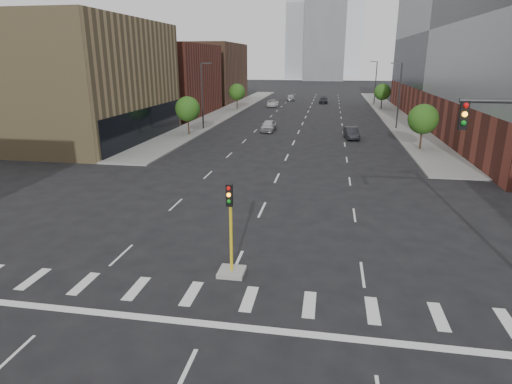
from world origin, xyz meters
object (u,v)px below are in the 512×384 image
(car_near_left, at_px, (268,126))
(car_deep_right, at_px, (323,100))
(car_mid_right, at_px, (351,133))
(car_far_left, at_px, (273,103))
(car_distant, at_px, (291,97))
(median_traffic_signal, at_px, (231,255))

(car_near_left, distance_m, car_deep_right, 41.04)
(car_mid_right, bearing_deg, car_far_left, 105.89)
(car_mid_right, relative_size, car_distant, 1.05)
(car_far_left, xyz_separation_m, car_deep_right, (10.28, 9.01, -0.02))
(car_mid_right, distance_m, car_distant, 51.91)
(car_far_left, height_order, car_distant, car_distant)
(car_near_left, xyz_separation_m, car_deep_right, (6.64, 40.50, -0.08))
(car_mid_right, bearing_deg, car_near_left, 153.69)
(car_far_left, bearing_deg, car_deep_right, 35.47)
(median_traffic_signal, bearing_deg, car_distant, 93.57)
(median_traffic_signal, xyz_separation_m, car_deep_right, (2.48, 81.40, -0.29))
(median_traffic_signal, distance_m, car_near_left, 41.11)
(car_deep_right, bearing_deg, car_far_left, -140.30)
(car_far_left, bearing_deg, car_near_left, -89.18)
(car_far_left, bearing_deg, median_traffic_signal, -89.62)
(car_deep_right, height_order, car_distant, car_distant)
(median_traffic_signal, relative_size, car_far_left, 0.88)
(median_traffic_signal, relative_size, car_deep_right, 0.94)
(median_traffic_signal, height_order, car_mid_right, median_traffic_signal)
(car_near_left, bearing_deg, car_far_left, 97.74)
(car_deep_right, bearing_deg, car_mid_right, -85.87)
(car_deep_right, bearing_deg, car_near_left, -100.84)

